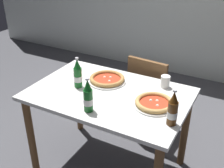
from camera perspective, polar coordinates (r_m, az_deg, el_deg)
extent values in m
plane|color=#4C4C51|center=(2.57, -0.56, -16.48)|extent=(8.00, 8.00, 0.00)
cube|color=silver|center=(2.12, -0.65, -2.11)|extent=(1.20, 0.80, 0.03)
cylinder|color=brown|center=(2.39, -16.32, -10.34)|extent=(0.06, 0.06, 0.72)
cylinder|color=brown|center=(2.81, -6.88, -3.06)|extent=(0.06, 0.06, 0.72)
cylinder|color=brown|center=(2.44, 14.75, -9.21)|extent=(0.06, 0.06, 0.72)
cube|color=brown|center=(2.77, 8.55, -2.00)|extent=(0.44, 0.44, 0.04)
cube|color=brown|center=(2.52, 7.08, 0.64)|extent=(0.38, 0.07, 0.40)
cylinder|color=brown|center=(2.97, 12.66, -5.31)|extent=(0.04, 0.04, 0.41)
cylinder|color=brown|center=(3.08, 6.83, -3.46)|extent=(0.04, 0.04, 0.41)
cylinder|color=brown|center=(2.70, 9.85, -8.64)|extent=(0.04, 0.04, 0.41)
cylinder|color=brown|center=(2.82, 3.58, -6.45)|extent=(0.04, 0.04, 0.41)
cylinder|color=white|center=(2.27, -1.01, 0.66)|extent=(0.31, 0.31, 0.01)
cylinder|color=#BC381E|center=(2.26, -1.01, 0.90)|extent=(0.22, 0.22, 0.01)
torus|color=#B78447|center=(2.26, -1.01, 1.15)|extent=(0.29, 0.29, 0.03)
sphere|color=silver|center=(2.30, -1.52, 1.38)|extent=(0.02, 0.02, 0.02)
sphere|color=silver|center=(2.24, -0.54, 0.56)|extent=(0.02, 0.02, 0.02)
sphere|color=silver|center=(2.30, -0.33, 1.33)|extent=(0.02, 0.02, 0.02)
cylinder|color=white|center=(1.97, 8.65, -4.29)|extent=(0.29, 0.29, 0.01)
cylinder|color=#BC381E|center=(1.96, 8.67, -4.01)|extent=(0.21, 0.21, 0.01)
torus|color=tan|center=(1.96, 8.69, -3.74)|extent=(0.27, 0.27, 0.03)
sphere|color=silver|center=(1.99, 7.96, -3.42)|extent=(0.02, 0.02, 0.02)
sphere|color=silver|center=(1.94, 9.31, -4.45)|extent=(0.02, 0.02, 0.02)
sphere|color=silver|center=(2.00, 9.26, -3.47)|extent=(0.02, 0.02, 0.02)
cylinder|color=#14591E|center=(2.17, -7.01, 1.32)|extent=(0.06, 0.06, 0.16)
cone|color=#14591E|center=(2.12, -7.19, 4.16)|extent=(0.05, 0.05, 0.07)
cylinder|color=#B7B7BC|center=(2.11, -7.26, 5.24)|extent=(0.03, 0.03, 0.01)
cylinder|color=white|center=(2.18, -7.00, 1.13)|extent=(0.07, 0.07, 0.04)
cylinder|color=#512D0F|center=(1.77, 12.28, -5.91)|extent=(0.06, 0.06, 0.16)
cone|color=#512D0F|center=(1.71, 12.67, -2.62)|extent=(0.05, 0.05, 0.07)
cylinder|color=#B7B7BC|center=(1.68, 12.82, -1.35)|extent=(0.03, 0.03, 0.01)
cylinder|color=white|center=(1.77, 12.25, -6.13)|extent=(0.07, 0.07, 0.04)
cylinder|color=#14591E|center=(1.86, -4.95, -3.38)|extent=(0.06, 0.06, 0.16)
cone|color=#14591E|center=(1.81, -5.10, -0.19)|extent=(0.05, 0.05, 0.07)
cylinder|color=#B7B7BC|center=(1.79, -5.16, 1.04)|extent=(0.03, 0.03, 0.01)
cylinder|color=white|center=(1.87, -4.94, -3.59)|extent=(0.07, 0.07, 0.04)
cube|color=white|center=(2.45, -6.94, 2.44)|extent=(0.21, 0.21, 0.00)
cube|color=silver|center=(2.43, -6.56, 2.45)|extent=(0.08, 0.18, 0.00)
cube|color=silver|center=(2.46, -7.33, 2.63)|extent=(0.03, 0.17, 0.00)
cylinder|color=white|center=(2.21, 10.89, 0.49)|extent=(0.07, 0.07, 0.09)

